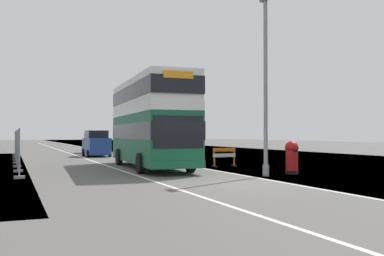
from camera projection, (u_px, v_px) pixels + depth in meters
name	position (u px, v px, depth m)	size (l,w,h in m)	color
ground	(253.00, 184.00, 16.93)	(140.00, 280.00, 0.10)	#565451
double_decker_bus	(150.00, 122.00, 24.28)	(3.27, 10.84, 4.87)	#145638
lamppost_foreground	(266.00, 91.00, 19.57)	(0.29, 0.70, 8.13)	gray
red_pillar_postbox	(292.00, 156.00, 20.54)	(0.64, 0.64, 1.57)	black
roadworks_barrier	(224.00, 155.00, 25.19)	(1.44, 0.46, 1.08)	orange
construction_site_fence	(16.00, 147.00, 29.45)	(0.44, 24.00, 2.14)	#A8AAAD
car_oncoming_near	(96.00, 144.00, 37.02)	(1.97, 4.02, 2.20)	navy
car_receding_mid	(94.00, 144.00, 43.16)	(2.00, 4.01, 2.00)	black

